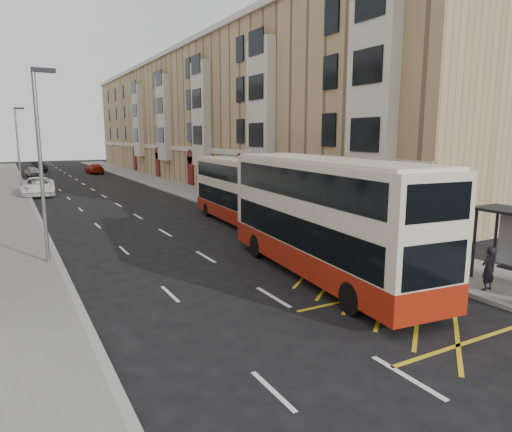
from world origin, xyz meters
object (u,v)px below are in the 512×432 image
pedestrian_near (488,268)px  car_dark (36,167)px  street_lamp_near (41,156)px  street_lamp_far (18,144)px  double_decker_front (323,218)px  pedestrian_far (418,242)px  car_silver (33,172)px  white_van (38,186)px  double_decker_rear (239,191)px  pedestrian_mid (458,238)px  car_red (95,169)px

pedestrian_near → car_dark: pedestrian_near is taller
street_lamp_near → street_lamp_far: same height
double_decker_front → pedestrian_far: 4.68m
pedestrian_near → car_silver: bearing=-83.5°
pedestrian_near → white_van: size_ratio=0.26×
street_lamp_near → white_van: 25.77m
white_van → car_silver: (0.77, 21.98, -0.18)m
double_decker_rear → pedestrian_mid: double_decker_rear is taller
pedestrian_far → car_red: 56.20m
pedestrian_near → car_red: (-3.01, 59.72, -0.23)m
double_decker_front → car_red: double_decker_front is taller
car_silver → car_red: 8.13m
pedestrian_near → white_van: bearing=-76.3°
street_lamp_near → pedestrian_mid: street_lamp_near is taller
pedestrian_near → pedestrian_mid: pedestrian_mid is taller
street_lamp_near → double_decker_front: street_lamp_near is taller
car_silver → street_lamp_near: bearing=-104.5°
double_decker_rear → street_lamp_far: bearing=118.0°
pedestrian_mid → car_red: 56.54m
double_decker_front → car_dark: double_decker_front is taller
car_red → car_dark: bearing=-47.1°
white_van → car_red: bearing=73.5°
pedestrian_far → double_decker_rear: bearing=-50.7°
car_dark → car_red: 10.15m
street_lamp_near → pedestrian_near: street_lamp_near is taller
double_decker_front → car_red: (0.81, 55.33, -1.66)m
pedestrian_far → white_van: size_ratio=0.30×
street_lamp_far → pedestrian_far: bearing=-70.1°
double_decker_rear → pedestrian_far: 12.41m
street_lamp_far → white_van: street_lamp_far is taller
white_van → car_silver: white_van is taller
street_lamp_far → street_lamp_near: bearing=-90.0°
street_lamp_near → white_van: size_ratio=1.34×
street_lamp_near → car_red: 49.59m
car_red → double_decker_front: bearing=86.7°
car_silver → pedestrian_far: bearing=-90.2°
pedestrian_mid → car_dark: bearing=96.5°
pedestrian_far → car_dark: 64.14m
white_van → pedestrian_mid: bearing=-61.4°
double_decker_rear → car_dark: double_decker_rear is taller
double_decker_rear → pedestrian_near: double_decker_rear is taller
street_lamp_near → car_red: size_ratio=1.68×
car_silver → pedestrian_near: bearing=-91.5°
double_decker_front → car_red: bearing=94.7°
street_lamp_far → car_silver: 17.99m
double_decker_front → car_dark: bearing=101.4°
street_lamp_near → pedestrian_far: street_lamp_near is taller
street_lamp_far → pedestrian_far: street_lamp_far is taller
street_lamp_far → car_red: bearing=61.4°
white_van → car_dark: white_van is taller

